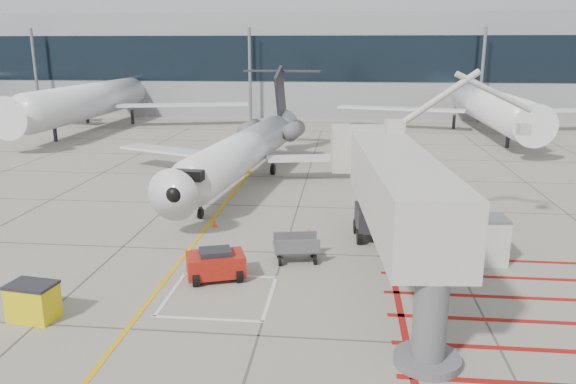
# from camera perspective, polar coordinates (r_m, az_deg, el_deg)

# --- Properties ---
(ground_plane) EXTENTS (260.00, 260.00, 0.00)m
(ground_plane) POSITION_cam_1_polar(r_m,az_deg,el_deg) (23.37, -1.52, -9.66)
(ground_plane) COLOR gray
(ground_plane) RESTS_ON ground
(regional_jet) EXTENTS (26.33, 31.74, 7.71)m
(regional_jet) POSITION_cam_1_polar(r_m,az_deg,el_deg) (38.23, -5.44, 5.88)
(regional_jet) COLOR white
(regional_jet) RESTS_ON ground_plane
(jet_bridge) EXTENTS (9.97, 18.57, 7.17)m
(jet_bridge) POSITION_cam_1_polar(r_m,az_deg,el_deg) (22.95, 11.16, -0.88)
(jet_bridge) COLOR beige
(jet_bridge) RESTS_ON ground_plane
(pushback_tug) EXTENTS (2.76, 2.21, 1.40)m
(pushback_tug) POSITION_cam_1_polar(r_m,az_deg,el_deg) (24.10, -7.36, -7.19)
(pushback_tug) COLOR #A81B10
(pushback_tug) RESTS_ON ground_plane
(spill_bin) EXTENTS (1.75, 1.29, 1.40)m
(spill_bin) POSITION_cam_1_polar(r_m,az_deg,el_deg) (22.53, -24.48, -10.07)
(spill_bin) COLOR yellow
(spill_bin) RESTS_ON ground_plane
(baggage_cart) EXTENTS (2.24, 1.65, 1.28)m
(baggage_cart) POSITION_cam_1_polar(r_m,az_deg,el_deg) (25.83, 0.85, -5.70)
(baggage_cart) COLOR #4F4F53
(baggage_cart) RESTS_ON ground_plane
(ground_power_unit) EXTENTS (2.77, 1.70, 2.14)m
(ground_power_unit) POSITION_cam_1_polar(r_m,az_deg,el_deg) (27.04, 18.44, -4.57)
(ground_power_unit) COLOR silver
(ground_power_unit) RESTS_ON ground_plane
(cone_nose) EXTENTS (0.31, 0.31, 0.43)m
(cone_nose) POSITION_cam_1_polar(r_m,az_deg,el_deg) (31.05, -7.47, -3.12)
(cone_nose) COLOR #FF4C0D
(cone_nose) RESTS_ON ground_plane
(cone_side) EXTENTS (0.40, 0.40, 0.55)m
(cone_side) POSITION_cam_1_polar(r_m,az_deg,el_deg) (29.03, 2.06, -4.15)
(cone_side) COLOR orange
(cone_side) RESTS_ON ground_plane
(terminal_building) EXTENTS (180.00, 28.00, 14.00)m
(terminal_building) POSITION_cam_1_polar(r_m,az_deg,el_deg) (91.45, 10.64, 12.71)
(terminal_building) COLOR gray
(terminal_building) RESTS_ON ground_plane
(terminal_glass_band) EXTENTS (180.00, 0.10, 6.00)m
(terminal_glass_band) POSITION_cam_1_polar(r_m,az_deg,el_deg) (77.43, 11.50, 13.11)
(terminal_glass_band) COLOR black
(terminal_glass_band) RESTS_ON ground_plane
(bg_aircraft_b) EXTENTS (35.91, 39.90, 11.97)m
(bg_aircraft_b) POSITION_cam_1_polar(r_m,az_deg,el_deg) (73.61, -18.57, 11.03)
(bg_aircraft_b) COLOR silver
(bg_aircraft_b) RESTS_ON ground_plane
(bg_aircraft_c) EXTENTS (33.47, 37.19, 11.16)m
(bg_aircraft_c) POSITION_cam_1_polar(r_m,az_deg,el_deg) (69.07, 19.37, 10.44)
(bg_aircraft_c) COLOR silver
(bg_aircraft_c) RESTS_ON ground_plane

